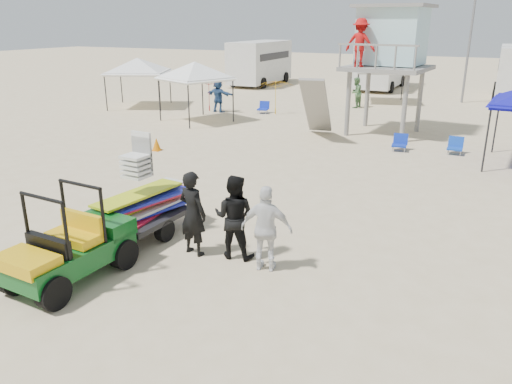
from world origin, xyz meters
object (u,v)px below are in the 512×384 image
at_px(utility_cart, 66,240).
at_px(man_left, 193,213).
at_px(lifeguard_tower, 388,41).
at_px(surf_trailer, 143,200).

height_order(utility_cart, man_left, man_left).
height_order(man_left, lifeguard_tower, lifeguard_tower).
relative_size(utility_cart, man_left, 1.34).
height_order(utility_cart, lifeguard_tower, lifeguard_tower).
relative_size(man_left, lifeguard_tower, 0.35).
distance_m(utility_cart, man_left, 2.54).
relative_size(utility_cart, surf_trailer, 1.00).
distance_m(utility_cart, lifeguard_tower, 16.52).
xyz_separation_m(surf_trailer, lifeguard_tower, (2.48, 13.71, 3.05)).
bearing_deg(man_left, lifeguard_tower, -83.70).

